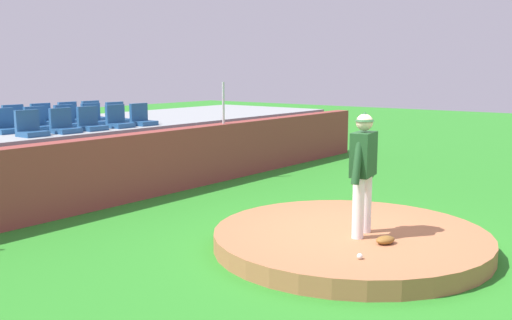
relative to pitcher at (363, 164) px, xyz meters
name	(u,v)px	position (x,y,z in m)	size (l,w,h in m)	color
ground_plane	(350,248)	(0.10, 0.23, -1.31)	(60.00, 60.00, 0.00)	#2B8425
pitchers_mound	(350,239)	(0.10, 0.23, -1.17)	(4.10, 4.10, 0.26)	#AA6943
pitcher	(363,164)	(0.00, 0.00, 0.00)	(0.81, 0.34, 1.80)	white
baseball	(360,256)	(-0.98, -0.49, -1.00)	(0.07, 0.07, 0.07)	white
fielding_glove	(385,240)	(-0.19, -0.46, -0.99)	(0.30, 0.20, 0.11)	brown
brick_barrier	(126,168)	(0.10, 5.33, -0.63)	(17.74, 0.40, 1.36)	brown
fence_post_right	(223,103)	(3.10, 5.33, 0.55)	(0.06, 0.06, 1.00)	silver
bleacher_platform	(51,156)	(0.10, 7.97, -0.62)	(17.18, 4.21, 1.38)	#929799
stadium_chair_0	(30,128)	(-1.31, 6.41, 0.23)	(0.48, 0.44, 0.50)	#245589
stadium_chair_1	(64,125)	(-0.58, 6.40, 0.23)	(0.48, 0.44, 0.50)	#245589
stadium_chair_2	(91,123)	(0.07, 6.42, 0.23)	(0.48, 0.44, 0.50)	#245589
stadium_chair_3	(118,120)	(0.81, 6.42, 0.23)	(0.48, 0.44, 0.50)	#245589
stadium_chair_4	(142,118)	(1.48, 6.41, 0.23)	(0.48, 0.44, 0.50)	#245589
stadium_chair_5	(5,125)	(-1.33, 7.31, 0.23)	(0.48, 0.44, 0.50)	#245589
stadium_chair_6	(38,123)	(-0.62, 7.27, 0.23)	(0.48, 0.44, 0.50)	#245589
stadium_chair_7	(67,121)	(0.10, 7.29, 0.23)	(0.48, 0.44, 0.50)	#245589
stadium_chair_8	(94,118)	(0.81, 7.30, 0.23)	(0.48, 0.44, 0.50)	#245589
stadium_chair_9	(118,116)	(1.50, 7.30, 0.23)	(0.48, 0.44, 0.50)	#245589
stadium_chair_11	(16,120)	(-0.59, 8.20, 0.23)	(0.48, 0.44, 0.50)	#245589
stadium_chair_12	(43,118)	(0.09, 8.21, 0.23)	(0.48, 0.44, 0.50)	#245589
stadium_chair_13	(70,116)	(0.82, 8.22, 0.23)	(0.48, 0.44, 0.50)	#245589
stadium_chair_14	(93,115)	(1.47, 8.20, 0.23)	(0.48, 0.44, 0.50)	#245589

